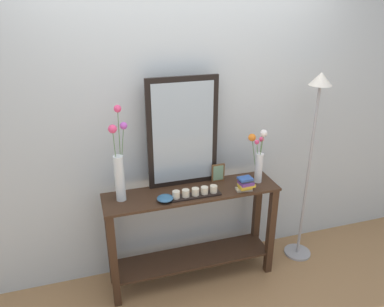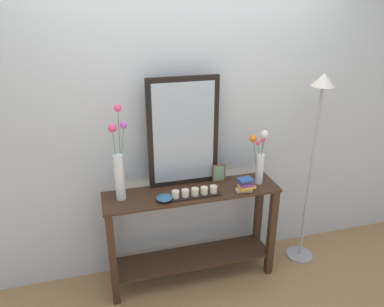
{
  "view_description": "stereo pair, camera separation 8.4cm",
  "coord_description": "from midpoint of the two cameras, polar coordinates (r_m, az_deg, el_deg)",
  "views": [
    {
      "loc": [
        -0.75,
        -2.41,
        2.22
      ],
      "look_at": [
        0.0,
        0.0,
        1.15
      ],
      "focal_mm": 34.59,
      "sensor_mm": 36.0,
      "label": 1
    },
    {
      "loc": [
        -0.67,
        -2.43,
        2.22
      ],
      "look_at": [
        0.0,
        0.0,
        1.15
      ],
      "focal_mm": 34.59,
      "sensor_mm": 36.0,
      "label": 2
    }
  ],
  "objects": [
    {
      "name": "mirror_leaning",
      "position": [
        2.81,
        -0.48,
        3.18
      ],
      "size": [
        0.55,
        0.03,
        0.87
      ],
      "color": "black",
      "rests_on": "console_table"
    },
    {
      "name": "tall_vase_left",
      "position": [
        2.7,
        -10.31,
        -1.9
      ],
      "size": [
        0.14,
        0.11,
        0.71
      ],
      "color": "silver",
      "rests_on": "console_table"
    },
    {
      "name": "console_table",
      "position": [
        3.05,
        0.8,
        -11.32
      ],
      "size": [
        1.37,
        0.34,
        0.83
      ],
      "color": "#382316",
      "rests_on": "ground"
    },
    {
      "name": "decorative_bowl",
      "position": [
        2.74,
        -3.39,
        -6.85
      ],
      "size": [
        0.12,
        0.12,
        0.04
      ],
      "color": "#2D5B84",
      "rests_on": "console_table"
    },
    {
      "name": "candle_tray",
      "position": [
        2.79,
        1.3,
        -6.12
      ],
      "size": [
        0.39,
        0.09,
        0.07
      ],
      "color": "black",
      "rests_on": "console_table"
    },
    {
      "name": "floor_lamp",
      "position": [
        3.16,
        19.17,
        1.85
      ],
      "size": [
        0.24,
        0.24,
        1.69
      ],
      "color": "#9E9EA3",
      "rests_on": "ground"
    },
    {
      "name": "wall_back",
      "position": [
        2.93,
        -0.69,
        5.84
      ],
      "size": [
        6.4,
        0.08,
        2.7
      ],
      "primitive_type": "cube",
      "color": "#B2BCC1",
      "rests_on": "ground"
    },
    {
      "name": "ground_plane",
      "position": [
        3.37,
        0.75,
        -18.41
      ],
      "size": [
        7.0,
        6.0,
        0.02
      ],
      "primitive_type": "cube",
      "color": "#997047"
    },
    {
      "name": "book_stack",
      "position": [
        2.89,
        9.12,
        -4.79
      ],
      "size": [
        0.14,
        0.1,
        0.11
      ],
      "color": "#B2A893",
      "rests_on": "console_table"
    },
    {
      "name": "picture_frame_small",
      "position": [
        3.0,
        4.95,
        -3.04
      ],
      "size": [
        0.11,
        0.01,
        0.15
      ],
      "color": "brown",
      "rests_on": "console_table"
    },
    {
      "name": "vase_right",
      "position": [
        2.97,
        11.15,
        -0.64
      ],
      "size": [
        0.12,
        0.17,
        0.46
      ],
      "color": "silver",
      "rests_on": "console_table"
    }
  ]
}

